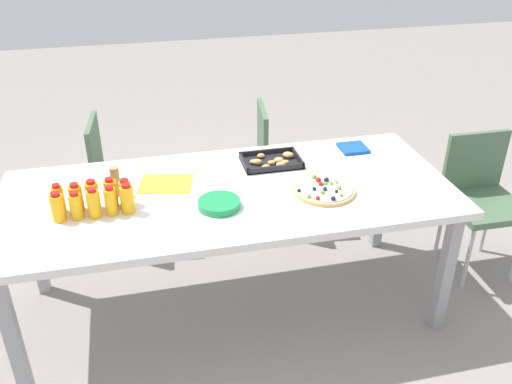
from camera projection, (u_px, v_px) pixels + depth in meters
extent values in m
plane|color=gray|center=(232.00, 307.00, 3.09)|extent=(12.00, 12.00, 0.00)
cube|color=white|center=(229.00, 194.00, 2.73)|extent=(2.22, 0.94, 0.04)
cube|color=#99999E|center=(13.00, 340.00, 2.38)|extent=(0.06, 0.06, 0.71)
cube|color=#99999E|center=(446.00, 273.00, 2.79)|extent=(0.06, 0.06, 0.71)
cube|color=#99999E|center=(34.00, 240.00, 3.05)|extent=(0.06, 0.06, 0.71)
cube|color=#99999E|center=(380.00, 197.00, 3.46)|extent=(0.06, 0.06, 0.71)
cube|color=#4C6B4C|center=(290.00, 161.00, 3.69)|extent=(0.45, 0.45, 0.04)
cube|color=#4C6B4C|center=(262.00, 136.00, 3.58)|extent=(0.08, 0.38, 0.38)
cylinder|color=silver|center=(307.00, 181.00, 3.96)|extent=(0.02, 0.02, 0.41)
cylinder|color=silver|center=(316.00, 203.00, 3.68)|extent=(0.02, 0.02, 0.41)
cylinder|color=silver|center=(263.00, 183.00, 3.93)|extent=(0.02, 0.02, 0.41)
cylinder|color=silver|center=(269.00, 206.00, 3.66)|extent=(0.02, 0.02, 0.41)
cube|color=#4C6B4C|center=(486.00, 206.00, 3.18)|extent=(0.41, 0.41, 0.04)
cube|color=#4C6B4C|center=(475.00, 162.00, 3.24)|extent=(0.38, 0.04, 0.38)
cylinder|color=silver|center=(467.00, 260.00, 3.13)|extent=(0.02, 0.02, 0.41)
cylinder|color=silver|center=(486.00, 224.00, 3.46)|extent=(0.02, 0.02, 0.41)
cylinder|color=silver|center=(440.00, 230.00, 3.41)|extent=(0.02, 0.02, 0.41)
cube|color=#4C6B4C|center=(129.00, 176.00, 3.50)|extent=(0.43, 0.43, 0.04)
cube|color=#4C6B4C|center=(95.00, 151.00, 3.38)|extent=(0.06, 0.38, 0.38)
cylinder|color=silver|center=(158.00, 196.00, 3.77)|extent=(0.02, 0.02, 0.41)
cylinder|color=silver|center=(158.00, 220.00, 3.50)|extent=(0.02, 0.02, 0.41)
cylinder|color=silver|center=(110.00, 199.00, 3.74)|extent=(0.02, 0.02, 0.41)
cylinder|color=silver|center=(106.00, 224.00, 3.46)|extent=(0.02, 0.02, 0.41)
cylinder|color=#FAAE14|center=(58.00, 208.00, 2.46)|extent=(0.06, 0.06, 0.13)
cylinder|color=red|center=(55.00, 194.00, 2.42)|extent=(0.04, 0.04, 0.02)
cylinder|color=#F9AC14|center=(76.00, 207.00, 2.47)|extent=(0.06, 0.06, 0.12)
cylinder|color=red|center=(74.00, 194.00, 2.44)|extent=(0.04, 0.04, 0.02)
cylinder|color=#F9AC14|center=(94.00, 204.00, 2.48)|extent=(0.06, 0.06, 0.13)
cylinder|color=red|center=(91.00, 190.00, 2.45)|extent=(0.04, 0.04, 0.02)
cylinder|color=#FAAE14|center=(111.00, 202.00, 2.50)|extent=(0.05, 0.05, 0.13)
cylinder|color=red|center=(109.00, 188.00, 2.47)|extent=(0.04, 0.04, 0.02)
cylinder|color=#F9AC14|center=(127.00, 200.00, 2.52)|extent=(0.06, 0.06, 0.13)
cylinder|color=red|center=(126.00, 186.00, 2.48)|extent=(0.04, 0.04, 0.02)
cylinder|color=#F9AE14|center=(59.00, 200.00, 2.51)|extent=(0.05, 0.05, 0.13)
cylinder|color=red|center=(56.00, 186.00, 2.48)|extent=(0.04, 0.04, 0.02)
cylinder|color=#F9AD14|center=(76.00, 199.00, 2.53)|extent=(0.06, 0.06, 0.12)
cylinder|color=red|center=(74.00, 185.00, 2.50)|extent=(0.04, 0.04, 0.02)
cylinder|color=#F9AD14|center=(93.00, 196.00, 2.54)|extent=(0.06, 0.06, 0.13)
cylinder|color=red|center=(90.00, 182.00, 2.51)|extent=(0.04, 0.04, 0.02)
cylinder|color=#F9AD14|center=(111.00, 194.00, 2.56)|extent=(0.06, 0.06, 0.13)
cylinder|color=red|center=(109.00, 180.00, 2.52)|extent=(0.04, 0.04, 0.02)
cylinder|color=#FAAB14|center=(126.00, 194.00, 2.58)|extent=(0.06, 0.06, 0.12)
cylinder|color=red|center=(124.00, 181.00, 2.55)|extent=(0.04, 0.04, 0.02)
cylinder|color=tan|center=(324.00, 190.00, 2.71)|extent=(0.31, 0.31, 0.02)
cylinder|color=white|center=(324.00, 188.00, 2.70)|extent=(0.28, 0.28, 0.01)
sphere|color=red|center=(321.00, 184.00, 2.72)|extent=(0.02, 0.02, 0.02)
sphere|color=#1E1947|center=(326.00, 180.00, 2.75)|extent=(0.03, 0.03, 0.03)
sphere|color=#1E1947|center=(299.00, 190.00, 2.66)|extent=(0.02, 0.02, 0.02)
sphere|color=#66B238|center=(323.00, 192.00, 2.65)|extent=(0.02, 0.02, 0.02)
sphere|color=red|center=(318.00, 198.00, 2.60)|extent=(0.02, 0.02, 0.02)
sphere|color=#66B238|center=(337.00, 182.00, 2.74)|extent=(0.02, 0.02, 0.02)
sphere|color=#1E1947|center=(325.00, 189.00, 2.67)|extent=(0.02, 0.02, 0.02)
sphere|color=#66B238|center=(339.00, 188.00, 2.68)|extent=(0.02, 0.02, 0.02)
sphere|color=#66B238|center=(314.00, 177.00, 2.78)|extent=(0.03, 0.03, 0.03)
sphere|color=red|center=(318.00, 180.00, 2.75)|extent=(0.03, 0.03, 0.03)
sphere|color=#66B238|center=(341.00, 195.00, 2.62)|extent=(0.02, 0.02, 0.02)
sphere|color=#66B238|center=(326.00, 184.00, 2.72)|extent=(0.02, 0.02, 0.02)
sphere|color=#66B238|center=(309.00, 196.00, 2.61)|extent=(0.02, 0.02, 0.02)
sphere|color=#1E1947|center=(337.00, 191.00, 2.66)|extent=(0.02, 0.02, 0.02)
sphere|color=#1E1947|center=(314.00, 189.00, 2.68)|extent=(0.02, 0.02, 0.02)
sphere|color=#66B238|center=(324.00, 183.00, 2.73)|extent=(0.02, 0.02, 0.02)
sphere|color=#66B238|center=(331.00, 183.00, 2.72)|extent=(0.02, 0.02, 0.02)
sphere|color=#1E1947|center=(333.00, 199.00, 2.59)|extent=(0.02, 0.02, 0.02)
cube|color=black|center=(271.00, 163.00, 2.99)|extent=(0.31, 0.22, 0.01)
cube|color=black|center=(276.00, 169.00, 2.89)|extent=(0.31, 0.01, 0.03)
cube|color=black|center=(266.00, 152.00, 3.07)|extent=(0.31, 0.01, 0.03)
cube|color=black|center=(244.00, 163.00, 2.95)|extent=(0.01, 0.22, 0.03)
cube|color=black|center=(298.00, 158.00, 3.01)|extent=(0.01, 0.22, 0.03)
ellipsoid|color=tan|center=(281.00, 165.00, 2.92)|extent=(0.05, 0.04, 0.03)
ellipsoid|color=tan|center=(285.00, 162.00, 2.95)|extent=(0.04, 0.03, 0.03)
ellipsoid|color=tan|center=(289.00, 155.00, 3.02)|extent=(0.05, 0.04, 0.03)
ellipsoid|color=tan|center=(266.00, 167.00, 2.90)|extent=(0.05, 0.03, 0.03)
ellipsoid|color=tan|center=(287.00, 155.00, 3.03)|extent=(0.06, 0.04, 0.03)
ellipsoid|color=tan|center=(257.00, 162.00, 2.95)|extent=(0.05, 0.04, 0.03)
ellipsoid|color=tan|center=(253.00, 162.00, 2.96)|extent=(0.04, 0.03, 0.02)
ellipsoid|color=tan|center=(279.00, 160.00, 2.97)|extent=(0.05, 0.04, 0.03)
ellipsoid|color=tan|center=(261.00, 156.00, 3.02)|extent=(0.04, 0.03, 0.03)
ellipsoid|color=tan|center=(271.00, 163.00, 2.95)|extent=(0.04, 0.03, 0.02)
cylinder|color=#1E8C4C|center=(219.00, 207.00, 2.59)|extent=(0.20, 0.20, 0.00)
cylinder|color=#1E8C4C|center=(219.00, 206.00, 2.58)|extent=(0.20, 0.20, 0.00)
cylinder|color=#1E8C4C|center=(219.00, 205.00, 2.58)|extent=(0.20, 0.20, 0.00)
cylinder|color=#1E8C4C|center=(219.00, 204.00, 2.58)|extent=(0.20, 0.20, 0.00)
cylinder|color=#1E8C4C|center=(219.00, 203.00, 2.58)|extent=(0.20, 0.20, 0.00)
cylinder|color=#1E8C4C|center=(219.00, 202.00, 2.57)|extent=(0.20, 0.20, 0.00)
cylinder|color=#1E8C4C|center=(219.00, 201.00, 2.57)|extent=(0.20, 0.20, 0.00)
cube|color=#194CA5|center=(353.00, 148.00, 3.14)|extent=(0.15, 0.15, 0.02)
cylinder|color=#9E7A56|center=(116.00, 181.00, 2.65)|extent=(0.04, 0.04, 0.15)
cube|color=yellow|center=(166.00, 184.00, 2.78)|extent=(0.30, 0.25, 0.01)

